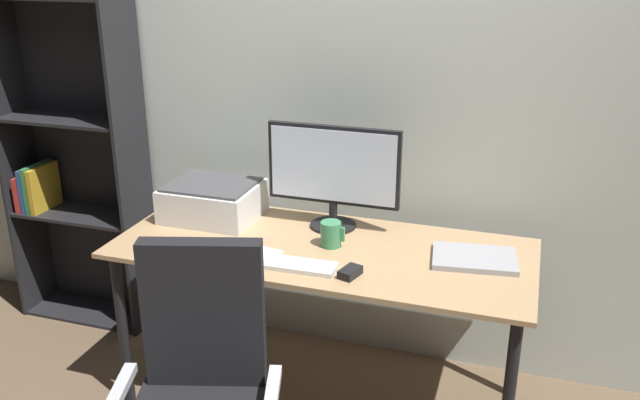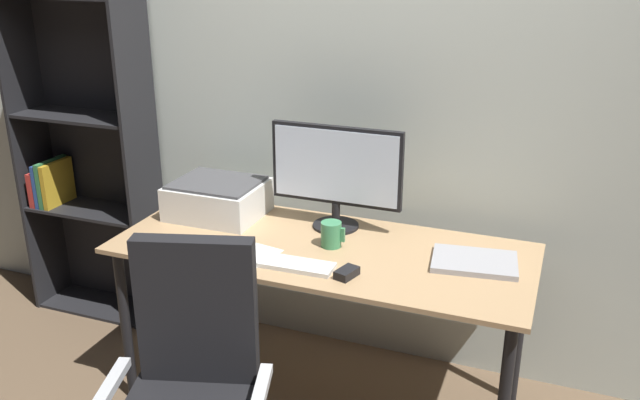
{
  "view_description": "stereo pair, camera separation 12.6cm",
  "coord_description": "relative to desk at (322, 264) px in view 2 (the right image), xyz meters",
  "views": [
    {
      "loc": [
        0.77,
        -2.37,
        1.88
      ],
      "look_at": [
        0.0,
        -0.03,
        0.95
      ],
      "focal_mm": 37.63,
      "sensor_mm": 36.0,
      "label": 1
    },
    {
      "loc": [
        0.89,
        -2.32,
        1.88
      ],
      "look_at": [
        0.0,
        -0.03,
        0.95
      ],
      "focal_mm": 37.63,
      "sensor_mm": 36.0,
      "label": 2
    }
  ],
  "objects": [
    {
      "name": "ground_plane",
      "position": [
        0.0,
        0.0,
        -0.66
      ],
      "size": [
        12.0,
        12.0,
        0.0
      ],
      "primitive_type": "plane",
      "color": "brown"
    },
    {
      "name": "printer",
      "position": [
        -0.56,
        0.15,
        0.16
      ],
      "size": [
        0.4,
        0.34,
        0.16
      ],
      "color": "silver",
      "rests_on": "desk"
    },
    {
      "name": "bookshelf",
      "position": [
        -1.44,
        0.35,
        0.16
      ],
      "size": [
        0.71,
        0.28,
        1.67
      ],
      "color": "black",
      "rests_on": "ground"
    },
    {
      "name": "paper_sheet",
      "position": [
        -0.26,
        -0.22,
        0.08
      ],
      "size": [
        0.26,
        0.33,
        0.0
      ],
      "primitive_type": "cube",
      "rotation": [
        0.0,
        0.0,
        -0.18
      ],
      "color": "white",
      "rests_on": "desk"
    },
    {
      "name": "keyboard",
      "position": [
        -0.02,
        -0.21,
        0.09
      ],
      "size": [
        0.29,
        0.12,
        0.02
      ],
      "primitive_type": "cube",
      "rotation": [
        0.0,
        0.0,
        0.03
      ],
      "color": "silver",
      "rests_on": "desk"
    },
    {
      "name": "monitor",
      "position": [
        -0.02,
        0.21,
        0.34
      ],
      "size": [
        0.58,
        0.2,
        0.45
      ],
      "color": "black",
      "rests_on": "desk"
    },
    {
      "name": "back_wall",
      "position": [
        0.0,
        0.52,
        0.64
      ],
      "size": [
        6.4,
        0.1,
        2.6
      ],
      "primitive_type": "cube",
      "color": "beige",
      "rests_on": "ground"
    },
    {
      "name": "laptop",
      "position": [
        0.61,
        0.06,
        0.09
      ],
      "size": [
        0.35,
        0.27,
        0.02
      ],
      "primitive_type": "cube",
      "rotation": [
        0.0,
        0.0,
        0.13
      ],
      "color": "#99999E",
      "rests_on": "desk"
    },
    {
      "name": "desk",
      "position": [
        0.0,
        0.0,
        0.0
      ],
      "size": [
        1.7,
        0.71,
        0.74
      ],
      "color": "tan",
      "rests_on": "ground"
    },
    {
      "name": "mouse",
      "position": [
        0.18,
        -0.22,
        0.1
      ],
      "size": [
        0.08,
        0.11,
        0.03
      ],
      "primitive_type": "cube",
      "rotation": [
        0.0,
        0.0,
        -0.28
      ],
      "color": "black",
      "rests_on": "desk"
    },
    {
      "name": "coffee_mug",
      "position": [
        0.03,
        0.02,
        0.13
      ],
      "size": [
        0.1,
        0.08,
        0.1
      ],
      "color": "#387F51",
      "rests_on": "desk"
    }
  ]
}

